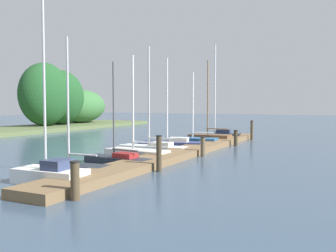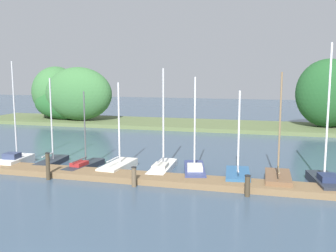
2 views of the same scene
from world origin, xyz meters
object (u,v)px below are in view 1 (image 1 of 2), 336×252
object	(u,v)px
mooring_piling_2	(203,147)
mooring_piling_3	(236,138)
sailboat_0	(49,173)
sailboat_5	(170,143)
sailboat_7	(209,137)
sailboat_4	(152,146)
sailboat_3	(135,152)
mooring_piling_1	(159,153)
sailboat_6	(194,140)
sailboat_2	(117,159)
mooring_piling_0	(75,180)
mooring_piling_4	(252,130)
sailboat_8	(217,134)
sailboat_1	(71,165)

from	to	relation	value
mooring_piling_2	mooring_piling_3	world-z (taller)	mooring_piling_2
sailboat_0	sailboat_5	world-z (taller)	sailboat_0
sailboat_7	sailboat_4	bearing A→B (deg)	79.67
sailboat_3	mooring_piling_1	size ratio (longest dim) A/B	3.48
mooring_piling_1	sailboat_6	bearing A→B (deg)	14.56
sailboat_2	mooring_piling_0	xyz separation A→B (m)	(-6.33, -2.75, 0.34)
sailboat_3	mooring_piling_4	distance (m)	13.40
sailboat_4	mooring_piling_4	size ratio (longest dim) A/B	4.11
sailboat_8	mooring_piling_4	world-z (taller)	sailboat_8
sailboat_8	sailboat_4	bearing A→B (deg)	74.81
sailboat_5	sailboat_6	bearing A→B (deg)	-115.93
sailboat_4	sailboat_6	xyz separation A→B (m)	(4.71, -0.81, -0.02)
sailboat_6	mooring_piling_2	world-z (taller)	sailboat_6
sailboat_1	sailboat_5	world-z (taller)	sailboat_5
mooring_piling_2	sailboat_8	bearing A→B (deg)	14.87
sailboat_7	mooring_piling_3	distance (m)	2.97
sailboat_2	mooring_piling_2	xyz separation A→B (m)	(4.38, -2.77, 0.29)
sailboat_4	mooring_piling_0	bearing A→B (deg)	104.64
sailboat_1	mooring_piling_0	xyz separation A→B (m)	(-3.68, -3.33, 0.32)
sailboat_2	sailboat_1	bearing A→B (deg)	85.09
sailboat_8	mooring_piling_2	size ratio (longest dim) A/B	6.99
sailboat_1	sailboat_8	world-z (taller)	sailboat_8
sailboat_3	sailboat_5	bearing A→B (deg)	-83.30
sailboat_7	sailboat_3	bearing A→B (deg)	84.87
sailboat_4	mooring_piling_0	distance (m)	11.86
sailboat_3	mooring_piling_2	xyz separation A→B (m)	(2.14, -3.11, 0.25)
sailboat_1	mooring_piling_1	world-z (taller)	sailboat_1
sailboat_1	sailboat_8	size ratio (longest dim) A/B	0.75
mooring_piling_2	sailboat_4	bearing A→B (deg)	80.25
sailboat_3	mooring_piling_0	distance (m)	9.12
sailboat_0	sailboat_1	xyz separation A→B (m)	(2.20, 0.85, -0.12)
sailboat_5	sailboat_8	world-z (taller)	sailboat_8
sailboat_1	mooring_piling_3	size ratio (longest dim) A/B	5.27
sailboat_0	mooring_piling_3	xyz separation A→B (m)	(15.28, -2.60, 0.15)
sailboat_3	mooring_piling_4	bearing A→B (deg)	-99.56
sailboat_3	mooring_piling_0	world-z (taller)	sailboat_3
mooring_piling_2	mooring_piling_1	bearing A→B (deg)	-179.99
sailboat_0	sailboat_5	bearing A→B (deg)	-88.12
sailboat_5	sailboat_8	xyz separation A→B (m)	(7.33, -0.69, 0.10)
sailboat_5	mooring_piling_1	distance (m)	8.61
sailboat_6	mooring_piling_2	bearing A→B (deg)	111.62
sailboat_7	mooring_piling_2	bearing A→B (deg)	106.79
sailboat_5	mooring_piling_0	size ratio (longest dim) A/B	4.86
sailboat_7	mooring_piling_3	xyz separation A→B (m)	(-1.50, -2.55, 0.19)
mooring_piling_3	mooring_piling_1	bearing A→B (deg)	179.47
sailboat_0	mooring_piling_1	distance (m)	4.72
mooring_piling_0	mooring_piling_3	xyz separation A→B (m)	(16.75, -0.12, -0.06)
sailboat_2	mooring_piling_1	size ratio (longest dim) A/B	3.13
sailboat_2	mooring_piling_3	size ratio (longest dim) A/B	4.53
mooring_piling_2	sailboat_0	bearing A→B (deg)	164.86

